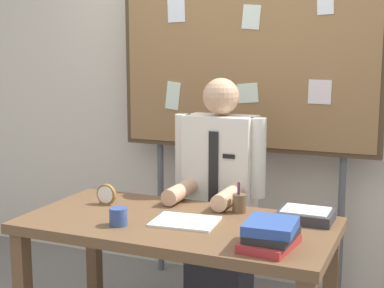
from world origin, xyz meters
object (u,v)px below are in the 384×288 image
desk (178,240)px  bulletin_board (246,57)px  book_stack (271,234)px  coffee_mug (118,217)px  pen_holder (239,203)px  person (219,208)px  open_notebook (185,222)px  desk_clock (106,195)px  paper_tray (306,215)px

desk → bulletin_board: (-0.00, 1.05, 0.88)m
book_stack → coffee_mug: bearing=179.1°
pen_holder → person: bearing=124.4°
person → open_notebook: person is taller
book_stack → desk_clock: bearing=162.9°
coffee_mug → person: bearing=73.7°
open_notebook → paper_tray: size_ratio=1.17×
desk → person: 0.59m
open_notebook → coffee_mug: (-0.27, -0.16, 0.04)m
person → desk_clock: person is taller
coffee_mug → paper_tray: coffee_mug is taller
person → paper_tray: (0.58, -0.35, 0.12)m
bulletin_board → open_notebook: 1.32m
desk → desk_clock: bearing=166.5°
desk → pen_holder: pen_holder is taller
book_stack → paper_tray: size_ratio=1.12×
coffee_mug → book_stack: bearing=-0.9°
open_notebook → desk_clock: desk_clock is taller
open_notebook → desk_clock: (-0.52, 0.13, 0.04)m
desk_clock → coffee_mug: bearing=-49.9°
book_stack → pen_holder: (-0.28, 0.44, -0.01)m
bulletin_board → pen_holder: bulletin_board is taller
desk_clock → coffee_mug: 0.38m
bulletin_board → paper_tray: 1.25m
open_notebook → coffee_mug: size_ratio=3.57×
book_stack → person: bearing=123.4°
bulletin_board → open_notebook: size_ratio=7.16×
book_stack → open_notebook: 0.50m
person → paper_tray: bearing=-31.4°
book_stack → open_notebook: bearing=159.8°
desk → desk_clock: 0.51m
desk → desk_clock: desk_clock is taller
desk_clock → paper_tray: (1.05, 0.13, -0.02)m
person → coffee_mug: (-0.22, -0.77, 0.14)m
open_notebook → coffee_mug: 0.32m
desk_clock → paper_tray: size_ratio=0.43×
person → pen_holder: bearing=-55.6°
open_notebook → desk: bearing=158.1°
desk_clock → coffee_mug: desk_clock is taller
person → desk_clock: bearing=-134.7°
coffee_mug → desk_clock: bearing=130.1°
person → desk_clock: size_ratio=12.79×
desk_clock → pen_holder: (0.70, 0.14, -0.00)m
desk → pen_holder: size_ratio=9.45×
person → bulletin_board: bulletin_board is taller
person → pen_holder: person is taller
open_notebook → coffee_mug: bearing=-149.8°
open_notebook → desk_clock: bearing=165.7°
desk → pen_holder: bearing=47.0°
book_stack → open_notebook: book_stack is taller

